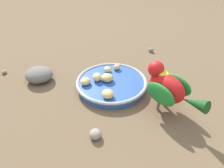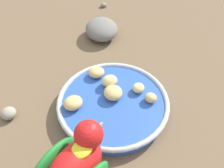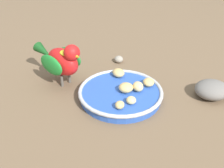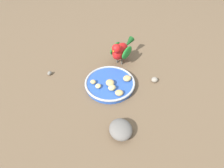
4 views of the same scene
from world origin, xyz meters
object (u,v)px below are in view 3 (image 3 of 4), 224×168
object	(u,v)px
apple_piece_2	(138,86)
apple_piece_3	(131,100)
apple_piece_5	(126,88)
rock_large	(212,90)
apple_piece_1	(118,73)
apple_piece_0	(149,82)
feeding_bowl	(121,94)
pebble_2	(119,59)
parrot	(62,60)
apple_piece_4	(120,105)

from	to	relation	value
apple_piece_2	apple_piece_3	world-z (taller)	apple_piece_2
apple_piece_5	rock_large	size ratio (longest dim) A/B	0.42
apple_piece_1	apple_piece_5	bearing A→B (deg)	-48.63
apple_piece_0	rock_large	bearing A→B (deg)	21.00
feeding_bowl	apple_piece_5	distance (m)	0.02
apple_piece_5	feeding_bowl	bearing A→B (deg)	-152.60
rock_large	apple_piece_0	bearing A→B (deg)	-159.00
apple_piece_2	rock_large	bearing A→B (deg)	29.60
pebble_2	parrot	bearing A→B (deg)	-112.11
feeding_bowl	apple_piece_0	bearing A→B (deg)	50.25
apple_piece_0	apple_piece_4	xyz separation A→B (m)	(-0.02, -0.13, -0.00)
rock_large	pebble_2	distance (m)	0.33
apple_piece_2	parrot	size ratio (longest dim) A/B	0.17
feeding_bowl	pebble_2	bearing A→B (deg)	119.23
feeding_bowl	apple_piece_2	xyz separation A→B (m)	(0.04, 0.03, 0.02)
apple_piece_0	rock_large	xyz separation A→B (m)	(0.16, 0.06, -0.01)
feeding_bowl	apple_piece_3	world-z (taller)	apple_piece_3
apple_piece_0	pebble_2	world-z (taller)	apple_piece_0
apple_piece_0	rock_large	size ratio (longest dim) A/B	0.38
apple_piece_0	apple_piece_4	world-z (taller)	apple_piece_0
apple_piece_5	apple_piece_0	bearing A→B (deg)	54.09
apple_piece_0	parrot	bearing A→B (deg)	-162.36
pebble_2	apple_piece_3	bearing A→B (deg)	-55.97
rock_large	parrot	bearing A→B (deg)	-160.99
apple_piece_1	feeding_bowl	bearing A→B (deg)	-57.05
apple_piece_5	parrot	size ratio (longest dim) A/B	0.20
feeding_bowl	apple_piece_2	bearing A→B (deg)	33.71
apple_piece_3	parrot	size ratio (longest dim) A/B	0.13
apple_piece_2	apple_piece_5	world-z (taller)	apple_piece_2
apple_piece_0	apple_piece_5	size ratio (longest dim) A/B	0.90
apple_piece_5	pebble_2	world-z (taller)	apple_piece_5
apple_piece_2	rock_large	xyz separation A→B (m)	(0.18, 0.10, -0.01)
apple_piece_0	apple_piece_5	world-z (taller)	apple_piece_5
apple_piece_3	rock_large	xyz separation A→B (m)	(0.17, 0.16, -0.01)
apple_piece_1	parrot	bearing A→B (deg)	-150.21
rock_large	pebble_2	xyz separation A→B (m)	(-0.32, 0.06, -0.01)
apple_piece_5	rock_large	distance (m)	0.24
apple_piece_4	feeding_bowl	bearing A→B (deg)	113.92
apple_piece_1	apple_piece_3	distance (m)	0.14
feeding_bowl	pebble_2	size ratio (longest dim) A/B	7.47
apple_piece_1	rock_large	size ratio (longest dim) A/B	0.42
apple_piece_2	parrot	bearing A→B (deg)	-170.50
apple_piece_0	apple_piece_3	bearing A→B (deg)	-93.64
parrot	pebble_2	xyz separation A→B (m)	(0.08, 0.20, -0.07)
rock_large	apple_piece_1	bearing A→B (deg)	-167.56
feeding_bowl	pebble_2	world-z (taller)	feeding_bowl
feeding_bowl	apple_piece_5	xyz separation A→B (m)	(0.01, 0.01, 0.02)
feeding_bowl	apple_piece_0	world-z (taller)	apple_piece_0
apple_piece_3	apple_piece_4	world-z (taller)	same
apple_piece_3	apple_piece_0	bearing A→B (deg)	86.36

